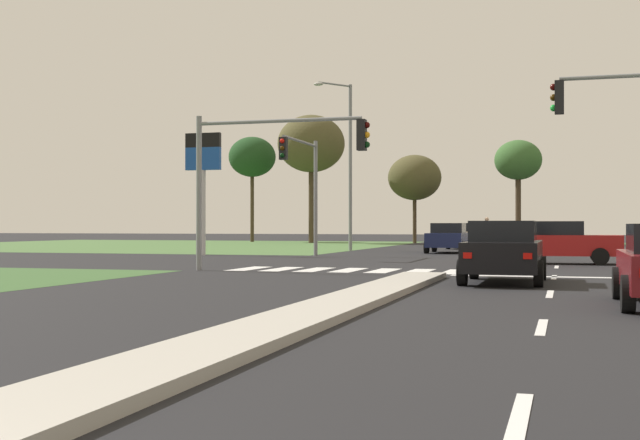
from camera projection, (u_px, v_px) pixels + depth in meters
ground_plane at (460, 264)px, 31.46m from camera, size 200.00×200.00×0.00m
grass_verge_far_left at (153, 245)px, 62.15m from camera, size 35.00×35.00×0.01m
median_island_near at (312, 314)px, 13.23m from camera, size 1.20×22.00×0.14m
median_island_far at (506, 246)px, 55.45m from camera, size 1.20×36.00×0.14m
lane_dash_near at (519, 420)px, 6.32m from camera, size 0.14×2.00×0.01m
lane_dash_second at (542, 327)px, 12.08m from camera, size 0.14×2.00×0.01m
lane_dash_third at (550, 294)px, 17.84m from camera, size 0.14×2.00×0.01m
lane_dash_fourth at (554, 277)px, 23.59m from camera, size 0.14×2.00×0.01m
lane_dash_fifth at (557, 267)px, 29.35m from camera, size 0.14×2.00×0.01m
stop_bar_near at (565, 277)px, 23.67m from camera, size 6.40×0.50×0.01m
crosswalk_bar_near at (249, 269)px, 28.27m from camera, size 0.70×2.80×0.01m
crosswalk_bar_second at (282, 269)px, 27.95m from camera, size 0.70×2.80×0.01m
crosswalk_bar_third at (315, 270)px, 27.63m from camera, size 0.70×2.80×0.01m
crosswalk_bar_fourth at (349, 270)px, 27.30m from camera, size 0.70×2.80×0.01m
crosswalk_bar_fifth at (383, 271)px, 26.98m from camera, size 0.70×2.80×0.01m
crosswalk_bar_sixth at (419, 271)px, 26.66m from camera, size 0.70×2.80×0.01m
crosswalk_bar_seventh at (456, 272)px, 26.33m from camera, size 0.70×2.80×0.01m
car_beige_second at (465, 236)px, 52.46m from camera, size 1.94×4.37×1.59m
car_black_third at (504, 251)px, 21.39m from camera, size 2.01×4.26×1.57m
car_red_fourth at (558, 242)px, 31.92m from camera, size 4.59×2.05×1.61m
car_navy_fifth at (448, 238)px, 44.50m from camera, size 2.08×4.19×1.57m
traffic_signal_far_left at (304, 174)px, 38.16m from camera, size 0.32×5.09×5.47m
traffic_signal_near_left at (264, 160)px, 26.66m from camera, size 5.77×0.32×5.00m
street_lamp_third at (347, 157)px, 48.34m from camera, size 1.74×2.11×9.56m
pedestrian_at_median at (487, 230)px, 44.37m from camera, size 0.34×0.34×1.74m
fuel_price_totem at (203, 166)px, 40.93m from camera, size 1.80×0.24×5.95m
treeline_near at (252, 157)px, 73.80m from camera, size 4.13×4.13×9.21m
treeline_second at (311, 144)px, 69.08m from camera, size 5.53×5.53×10.50m
treeline_third at (415, 178)px, 68.36m from camera, size 4.33×4.33×7.17m
treeline_fourth at (518, 161)px, 65.55m from camera, size 3.65×3.65×8.10m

